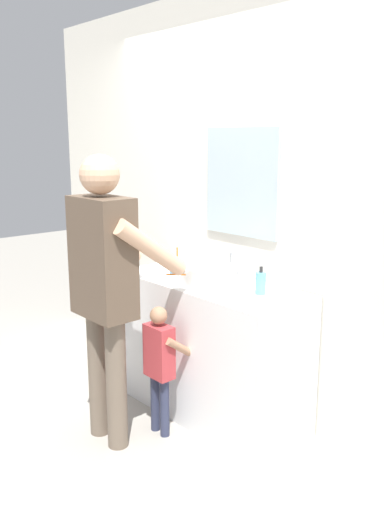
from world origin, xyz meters
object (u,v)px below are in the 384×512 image
(toothbrush_cup, at_px, (175,267))
(soap_bottle, at_px, (261,283))
(adult_parent, at_px, (106,275))
(child_toddler, at_px, (160,359))

(toothbrush_cup, height_order, soap_bottle, toothbrush_cup)
(soap_bottle, height_order, adult_parent, adult_parent)
(adult_parent, bearing_deg, soap_bottle, 52.83)
(toothbrush_cup, bearing_deg, soap_bottle, 5.72)
(toothbrush_cup, height_order, adult_parent, adult_parent)
(toothbrush_cup, relative_size, soap_bottle, 1.25)
(soap_bottle, distance_m, child_toddler, 0.75)
(soap_bottle, xyz_separation_m, adult_parent, (-0.53, -0.70, 0.06))
(soap_bottle, bearing_deg, adult_parent, -127.17)
(toothbrush_cup, distance_m, soap_bottle, 0.69)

